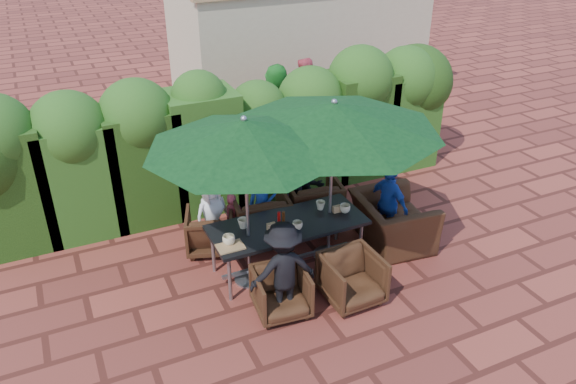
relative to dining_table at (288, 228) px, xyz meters
name	(u,v)px	position (x,y,z in m)	size (l,w,h in m)	color
ground	(288,267)	(0.01, 0.00, -0.67)	(80.00, 80.00, 0.00)	brown
dining_table	(288,228)	(0.00, 0.00, 0.00)	(2.20, 0.90, 0.75)	black
umbrella_left	(244,135)	(-0.61, -0.05, 1.54)	(2.54, 2.54, 2.46)	gray
umbrella_right	(334,117)	(0.68, 0.02, 1.54)	(2.94, 2.94, 2.46)	gray
chair_far_left	(210,229)	(-0.86, 0.91, -0.31)	(0.70, 0.65, 0.72)	black
chair_far_mid	(260,214)	(-0.06, 0.90, -0.24)	(0.84, 0.79, 0.86)	black
chair_far_right	(312,199)	(0.89, 0.97, -0.24)	(0.85, 0.79, 0.87)	black
chair_near_left	(281,290)	(-0.48, -0.85, -0.33)	(0.67, 0.63, 0.69)	black
chair_near_right	(352,276)	(0.47, -1.01, -0.30)	(0.72, 0.68, 0.75)	black
chair_end_right	(393,214)	(1.72, -0.09, -0.16)	(1.18, 0.77, 1.03)	black
adult_far_left	(212,214)	(-0.80, 0.96, -0.10)	(0.56, 0.34, 1.14)	white
adult_far_mid	(263,205)	(-0.02, 0.88, -0.08)	(0.43, 0.35, 1.19)	#1E43A6
adult_far_right	(308,191)	(0.79, 0.95, -0.06)	(0.59, 0.36, 1.24)	black
adult_near_left	(283,270)	(-0.45, -0.85, -0.01)	(0.85, 0.39, 1.33)	black
adult_end_right	(389,204)	(1.72, 0.04, -0.04)	(0.74, 0.37, 1.26)	#1E43A6
child_left	(234,219)	(-0.47, 0.95, -0.26)	(0.30, 0.24, 0.83)	#D24A5C
child_right	(290,204)	(0.53, 1.05, -0.29)	(0.28, 0.23, 0.77)	#964FAC
pedestrian_a	(277,105)	(1.66, 4.15, 0.20)	(1.63, 0.58, 1.74)	green
pedestrian_b	(303,96)	(2.45, 4.48, 0.16)	(0.80, 0.49, 1.68)	#D24A5C
pedestrian_c	(355,93)	(3.57, 4.18, 0.18)	(1.09, 0.50, 1.70)	gray
cup_a	(229,240)	(-0.92, -0.15, 0.14)	(0.17, 0.17, 0.13)	beige
cup_b	(243,223)	(-0.60, 0.15, 0.15)	(0.15, 0.15, 0.14)	beige
cup_c	(297,225)	(0.06, -0.19, 0.13)	(0.15, 0.15, 0.11)	beige
cup_d	(320,205)	(0.60, 0.15, 0.14)	(0.14, 0.14, 0.13)	beige
cup_e	(345,209)	(0.88, -0.07, 0.14)	(0.16, 0.16, 0.12)	beige
ketchup_bottle	(279,217)	(-0.10, 0.07, 0.16)	(0.04, 0.04, 0.17)	#B20C0A
sauce_bottle	(283,217)	(-0.04, 0.05, 0.16)	(0.04, 0.04, 0.17)	#4C230C
serving_tray	(230,247)	(-0.93, -0.22, 0.08)	(0.35, 0.25, 0.02)	#A47C4F
number_block_left	(271,226)	(-0.27, -0.05, 0.13)	(0.12, 0.06, 0.10)	tan
number_block_right	(337,209)	(0.77, -0.02, 0.13)	(0.12, 0.06, 0.10)	tan
hedge_wall	(222,128)	(-0.14, 2.32, 0.66)	(9.10, 1.60, 2.45)	#18320D
building	(298,32)	(3.51, 6.99, 0.93)	(6.20, 3.08, 3.20)	#C7B894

